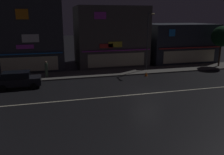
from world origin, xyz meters
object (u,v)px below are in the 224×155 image
(streetlamp_mid, at_px, (148,37))
(pedestrian_on_sidewalk, at_px, (46,70))
(traffic_cone, at_px, (146,74))
(parked_car_near_kerb, at_px, (18,80))

(streetlamp_mid, distance_m, pedestrian_on_sidewalk, 13.30)
(streetlamp_mid, xyz_separation_m, traffic_cone, (-1.19, -2.56, -4.18))
(streetlamp_mid, height_order, parked_car_near_kerb, streetlamp_mid)
(pedestrian_on_sidewalk, bearing_deg, streetlamp_mid, 62.21)
(pedestrian_on_sidewalk, distance_m, traffic_cone, 11.87)
(streetlamp_mid, bearing_deg, traffic_cone, -114.85)
(parked_car_near_kerb, height_order, traffic_cone, parked_car_near_kerb)
(pedestrian_on_sidewalk, height_order, traffic_cone, pedestrian_on_sidewalk)
(streetlamp_mid, height_order, pedestrian_on_sidewalk, streetlamp_mid)
(pedestrian_on_sidewalk, relative_size, parked_car_near_kerb, 0.43)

